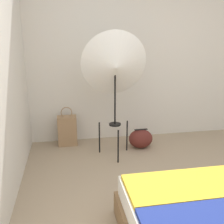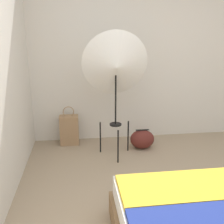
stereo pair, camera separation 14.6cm
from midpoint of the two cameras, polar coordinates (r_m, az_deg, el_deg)
The scene contains 5 objects.
wall_back at distance 4.18m, azimuth 3.31°, elevation 11.72°, with size 8.00×0.05×2.60m.
wall_side_left at distance 2.89m, azimuth -23.65°, elevation 8.25°, with size 0.05×8.00×2.60m.
photo_umbrella at distance 3.43m, azimuth -0.56°, elevation 9.91°, with size 0.88×0.44×1.71m.
tote_bag at distance 4.09m, azimuth -10.71°, elevation -3.98°, with size 0.29×0.18×0.61m.
duffel_bag at distance 3.98m, azimuth 5.21°, elevation -5.79°, with size 0.36×0.28×0.29m.
Camera 1 is at (-1.04, -1.78, 1.65)m, focal length 42.00 mm.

